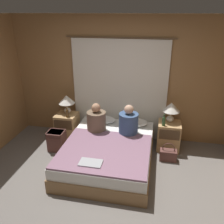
{
  "coord_description": "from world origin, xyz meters",
  "views": [
    {
      "loc": [
        0.78,
        -2.61,
        2.55
      ],
      "look_at": [
        0.0,
        1.22,
        0.87
      ],
      "focal_mm": 38.0,
      "sensor_mm": 36.0,
      "label": 1
    }
  ],
  "objects": [
    {
      "name": "blanket_on_bed",
      "position": [
        0.0,
        0.62,
        0.43
      ],
      "size": [
        1.46,
        1.3,
        0.03
      ],
      "color": "slate",
      "rests_on": "bed"
    },
    {
      "name": "nightstand_right",
      "position": [
        1.05,
        1.62,
        0.28
      ],
      "size": [
        0.43,
        0.43,
        0.56
      ],
      "color": "tan",
      "rests_on": "ground_plane"
    },
    {
      "name": "person_right_in_bed",
      "position": [
        0.29,
        1.31,
        0.65
      ],
      "size": [
        0.36,
        0.36,
        0.58
      ],
      "color": "#38517A",
      "rests_on": "bed"
    },
    {
      "name": "wall_back",
      "position": [
        0.0,
        2.03,
        1.25
      ],
      "size": [
        4.54,
        0.06,
        2.5
      ],
      "color": "olive",
      "rests_on": "ground_plane"
    },
    {
      "name": "pillow_left",
      "position": [
        -0.33,
        1.69,
        0.48
      ],
      "size": [
        0.6,
        0.35,
        0.12
      ],
      "color": "white",
      "rests_on": "bed"
    },
    {
      "name": "bed",
      "position": [
        0.0,
        0.93,
        0.21
      ],
      "size": [
        1.52,
        1.97,
        0.42
      ],
      "color": "olive",
      "rests_on": "ground_plane"
    },
    {
      "name": "pillow_right",
      "position": [
        0.33,
        1.69,
        0.48
      ],
      "size": [
        0.6,
        0.35,
        0.12
      ],
      "color": "white",
      "rests_on": "bed"
    },
    {
      "name": "handbag_on_floor",
      "position": [
        1.06,
        1.21,
        0.11
      ],
      "size": [
        0.3,
        0.16,
        0.36
      ],
      "color": "brown",
      "rests_on": "ground_plane"
    },
    {
      "name": "nightstand_left",
      "position": [
        -1.05,
        1.62,
        0.28
      ],
      "size": [
        0.43,
        0.43,
        0.56
      ],
      "color": "tan",
      "rests_on": "ground_plane"
    },
    {
      "name": "curtain_panel",
      "position": [
        0.0,
        1.96,
        1.04
      ],
      "size": [
        2.13,
        0.02,
        2.09
      ],
      "color": "silver",
      "rests_on": "ground_plane"
    },
    {
      "name": "beer_bottle_on_right_stand",
      "position": [
        0.93,
        1.49,
        0.65
      ],
      "size": [
        0.06,
        0.06,
        0.22
      ],
      "color": "#2D4C28",
      "rests_on": "nightstand_right"
    },
    {
      "name": "ground_plane",
      "position": [
        0.0,
        0.0,
        0.0
      ],
      "size": [
        16.0,
        16.0,
        0.0
      ],
      "primitive_type": "plane",
      "color": "#66605B"
    },
    {
      "name": "person_left_in_bed",
      "position": [
        -0.32,
        1.31,
        0.64
      ],
      "size": [
        0.36,
        0.36,
        0.56
      ],
      "color": "brown",
      "rests_on": "bed"
    },
    {
      "name": "beer_bottle_on_left_stand",
      "position": [
        -0.97,
        1.49,
        0.64
      ],
      "size": [
        0.06,
        0.06,
        0.21
      ],
      "color": "#513819",
      "rests_on": "nightstand_left"
    },
    {
      "name": "backpack_on_floor",
      "position": [
        -1.08,
        1.13,
        0.23
      ],
      "size": [
        0.32,
        0.28,
        0.41
      ],
      "color": "brown",
      "rests_on": "ground_plane"
    },
    {
      "name": "laptop_on_bed",
      "position": [
        -0.12,
        0.22,
        0.46
      ],
      "size": [
        0.34,
        0.22,
        0.02
      ],
      "color": "#9EA0A5",
      "rests_on": "blanket_on_bed"
    },
    {
      "name": "lamp_right",
      "position": [
        1.05,
        1.7,
        0.84
      ],
      "size": [
        0.33,
        0.33,
        0.39
      ],
      "color": "silver",
      "rests_on": "nightstand_right"
    },
    {
      "name": "lamp_left",
      "position": [
        -1.05,
        1.7,
        0.84
      ],
      "size": [
        0.33,
        0.33,
        0.39
      ],
      "color": "silver",
      "rests_on": "nightstand_left"
    }
  ]
}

